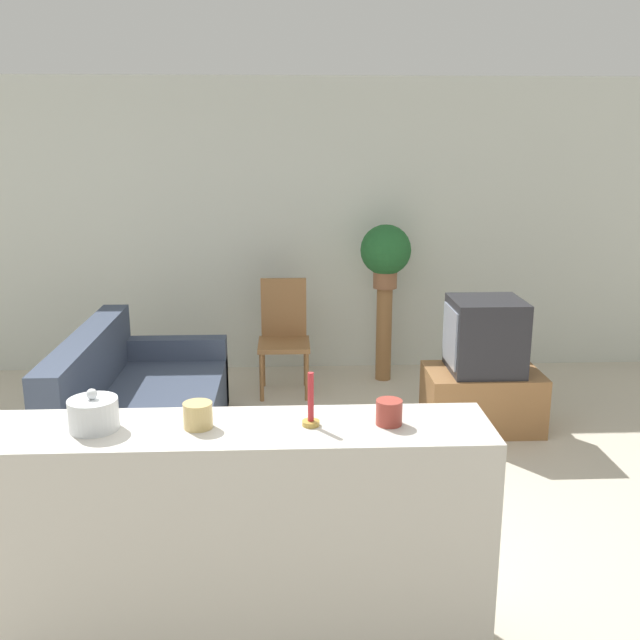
{
  "coord_description": "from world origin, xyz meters",
  "views": [
    {
      "loc": [
        0.33,
        -3.23,
        2.15
      ],
      "look_at": [
        0.56,
        1.89,
        0.85
      ],
      "focal_mm": 40.0,
      "sensor_mm": 36.0,
      "label": 1
    }
  ],
  "objects_px": {
    "decorative_bowl": "(93,414)",
    "couch": "(139,412)",
    "television": "(485,336)",
    "potted_plant": "(386,252)",
    "wooden_chair": "(284,332)"
  },
  "relations": [
    {
      "from": "couch",
      "to": "wooden_chair",
      "type": "bearing_deg",
      "value": 49.88
    },
    {
      "from": "wooden_chair",
      "to": "potted_plant",
      "type": "relative_size",
      "value": 1.73
    },
    {
      "from": "wooden_chair",
      "to": "decorative_bowl",
      "type": "height_order",
      "value": "decorative_bowl"
    },
    {
      "from": "couch",
      "to": "wooden_chair",
      "type": "distance_m",
      "value": 1.6
    },
    {
      "from": "television",
      "to": "wooden_chair",
      "type": "distance_m",
      "value": 1.77
    },
    {
      "from": "wooden_chair",
      "to": "potted_plant",
      "type": "height_order",
      "value": "potted_plant"
    },
    {
      "from": "couch",
      "to": "television",
      "type": "relative_size",
      "value": 3.31
    },
    {
      "from": "couch",
      "to": "wooden_chair",
      "type": "height_order",
      "value": "wooden_chair"
    },
    {
      "from": "potted_plant",
      "to": "decorative_bowl",
      "type": "xyz_separation_m",
      "value": [
        -1.62,
        -3.59,
        -0.06
      ]
    },
    {
      "from": "television",
      "to": "wooden_chair",
      "type": "relative_size",
      "value": 0.56
    },
    {
      "from": "potted_plant",
      "to": "decorative_bowl",
      "type": "relative_size",
      "value": 2.95
    },
    {
      "from": "decorative_bowl",
      "to": "couch",
      "type": "bearing_deg",
      "value": 98.04
    },
    {
      "from": "television",
      "to": "potted_plant",
      "type": "xyz_separation_m",
      "value": [
        -0.6,
        1.16,
        0.45
      ]
    },
    {
      "from": "decorative_bowl",
      "to": "television",
      "type": "bearing_deg",
      "value": 47.67
    },
    {
      "from": "television",
      "to": "wooden_chair",
      "type": "height_order",
      "value": "television"
    }
  ]
}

